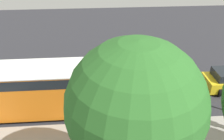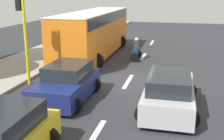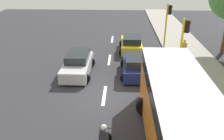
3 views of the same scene
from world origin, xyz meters
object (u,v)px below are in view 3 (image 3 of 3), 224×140
at_px(city_bus, 185,129).
at_px(pedestrian_near_signal, 184,49).
at_px(traffic_light_corner, 167,23).
at_px(car_yellow_cab, 131,44).
at_px(traffic_light_midblock, 183,43).
at_px(car_silver, 78,64).
at_px(car_dark_blue, 136,66).

xyz_separation_m(city_bus, pedestrian_near_signal, (2.74, 11.55, -0.79)).
bearing_deg(pedestrian_near_signal, traffic_light_corner, 137.54).
relative_size(car_yellow_cab, city_bus, 0.36).
bearing_deg(car_yellow_cab, traffic_light_midblock, -66.15).
bearing_deg(traffic_light_midblock, car_silver, 166.88).
height_order(car_dark_blue, city_bus, city_bus).
height_order(car_silver, car_dark_blue, same).
height_order(city_bus, traffic_light_midblock, traffic_light_midblock).
bearing_deg(traffic_light_midblock, city_bus, -101.31).
bearing_deg(car_silver, car_yellow_cab, 50.31).
relative_size(pedestrian_near_signal, traffic_light_corner, 0.38).
bearing_deg(car_dark_blue, traffic_light_corner, 57.35).
bearing_deg(car_dark_blue, city_bus, -81.15).
distance_m(car_dark_blue, traffic_light_midblock, 3.81).
relative_size(car_silver, car_yellow_cab, 1.12).
distance_m(pedestrian_near_signal, traffic_light_midblock, 5.06).
distance_m(car_silver, car_dark_blue, 4.32).
relative_size(car_yellow_cab, traffic_light_corner, 0.88).
height_order(car_yellow_cab, car_dark_blue, same).
relative_size(car_silver, city_bus, 0.40).
bearing_deg(traffic_light_midblock, pedestrian_near_signal, 73.53).
xyz_separation_m(car_silver, traffic_light_midblock, (7.05, -1.64, 2.22)).
distance_m(car_dark_blue, city_bus, 8.68).
bearing_deg(city_bus, traffic_light_corner, 83.71).
height_order(pedestrian_near_signal, traffic_light_corner, traffic_light_corner).
xyz_separation_m(car_yellow_cab, traffic_light_corner, (2.92, -0.88, 2.22)).
xyz_separation_m(city_bus, traffic_light_midblock, (1.41, 7.04, 1.08)).
xyz_separation_m(car_dark_blue, traffic_light_midblock, (2.73, -1.46, 2.22)).
relative_size(car_silver, pedestrian_near_signal, 2.61).
relative_size(pedestrian_near_signal, traffic_light_midblock, 0.38).
distance_m(car_silver, traffic_light_corner, 8.44).
bearing_deg(city_bus, car_yellow_cab, 96.33).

